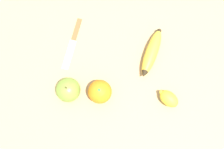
# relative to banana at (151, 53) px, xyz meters

# --- Properties ---
(ground_plane) EXTENTS (3.00, 3.00, 0.00)m
(ground_plane) POSITION_rel_banana_xyz_m (0.15, -0.15, -0.02)
(ground_plane) COLOR tan
(banana) EXTENTS (0.19, 0.04, 0.04)m
(banana) POSITION_rel_banana_xyz_m (0.00, 0.00, 0.00)
(banana) COLOR gold
(banana) RESTS_ON ground_plane
(orange) EXTENTS (0.08, 0.08, 0.08)m
(orange) POSITION_rel_banana_xyz_m (0.19, -0.12, 0.02)
(orange) COLOR orange
(orange) RESTS_ON ground_plane
(apple) EXTENTS (0.08, 0.08, 0.09)m
(apple) POSITION_rel_banana_xyz_m (0.22, -0.22, 0.02)
(apple) COLOR olive
(apple) RESTS_ON ground_plane
(lemon) EXTENTS (0.07, 0.08, 0.05)m
(lemon) POSITION_rel_banana_xyz_m (0.13, 0.10, 0.00)
(lemon) COLOR yellow
(lemon) RESTS_ON ground_plane
(paring_knife) EXTENTS (0.19, 0.04, 0.01)m
(paring_knife) POSITION_rel_banana_xyz_m (0.05, -0.27, -0.02)
(paring_knife) COLOR silver
(paring_knife) RESTS_ON ground_plane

